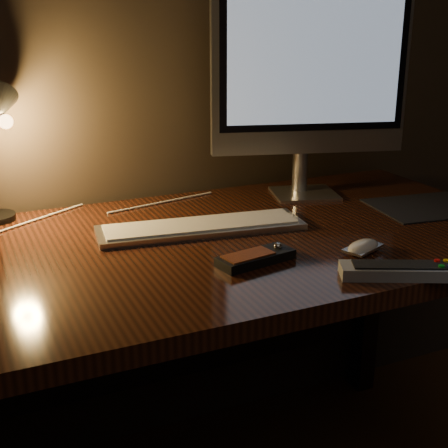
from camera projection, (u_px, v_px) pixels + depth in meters
name	position (u px, v px, depth m)	size (l,w,h in m)	color
desk	(178.00, 285.00, 1.44)	(1.60, 0.75, 0.75)	#37180C
monitor	(311.00, 75.00, 1.59)	(0.50, 0.19, 0.54)	silver
keyboard	(201.00, 227.00, 1.42)	(0.47, 0.13, 0.02)	silver
mousepad	(427.00, 207.00, 1.59)	(0.27, 0.21, 0.00)	black
mouse	(363.00, 248.00, 1.29)	(0.09, 0.05, 0.02)	white
media_remote	(256.00, 257.00, 1.23)	(0.17, 0.09, 0.03)	black
tv_remote	(402.00, 270.00, 1.16)	(0.23, 0.15, 0.03)	#96999B
cable	(100.00, 213.00, 1.54)	(0.01, 0.01, 0.65)	white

